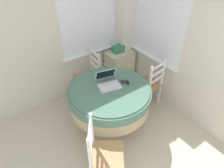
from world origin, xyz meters
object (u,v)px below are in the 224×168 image
object	(u,v)px
computer_mouse	(123,82)
dining_chair_camera_near	(103,153)
dining_chair_near_right_window	(149,85)
laptop	(108,82)
dining_chair_near_back_window	(90,76)
cell_phone	(127,83)
storage_box	(118,49)
round_dining_table	(110,96)
corner_cabinet	(120,67)

from	to	relation	value
computer_mouse	dining_chair_camera_near	bearing A→B (deg)	-140.76
computer_mouse	dining_chair_near_right_window	world-z (taller)	dining_chair_near_right_window
laptop	dining_chair_near_back_window	bearing A→B (deg)	82.64
cell_phone	dining_chair_near_back_window	xyz separation A→B (m)	(-0.16, 0.90, -0.33)
dining_chair_camera_near	storage_box	distance (m)	2.12
dining_chair_camera_near	round_dining_table	bearing A→B (deg)	49.63
computer_mouse	corner_cabinet	size ratio (longest dim) A/B	0.11
laptop	computer_mouse	distance (m)	0.23
storage_box	dining_chair_camera_near	bearing A→B (deg)	-131.64
dining_chair_near_back_window	cell_phone	bearing A→B (deg)	-79.76
corner_cabinet	dining_chair_camera_near	bearing A→B (deg)	-132.51
cell_phone	computer_mouse	bearing A→B (deg)	139.92
corner_cabinet	storage_box	world-z (taller)	storage_box
cell_phone	dining_chair_camera_near	distance (m)	1.10
laptop	corner_cabinet	xyz separation A→B (m)	(0.85, 0.82, -0.46)
corner_cabinet	cell_phone	bearing A→B (deg)	-121.27
laptop	dining_chair_camera_near	xyz separation A→B (m)	(-0.59, -0.75, -0.38)
round_dining_table	dining_chair_near_back_window	bearing A→B (deg)	81.16
computer_mouse	corner_cabinet	xyz separation A→B (m)	(0.64, 0.92, -0.44)
round_dining_table	storage_box	distance (m)	1.24
cell_phone	corner_cabinet	bearing A→B (deg)	58.73
dining_chair_near_back_window	dining_chair_camera_near	xyz separation A→B (m)	(-0.69, -1.51, 0.00)
dining_chair_near_right_window	dining_chair_camera_near	distance (m)	1.58
dining_chair_camera_near	computer_mouse	bearing A→B (deg)	39.24
dining_chair_near_back_window	computer_mouse	bearing A→B (deg)	-82.78
laptop	dining_chair_near_back_window	world-z (taller)	laptop
storage_box	corner_cabinet	bearing A→B (deg)	4.80
round_dining_table	cell_phone	bearing A→B (deg)	-9.66
round_dining_table	computer_mouse	size ratio (longest dim) A/B	15.15
dining_chair_camera_near	corner_cabinet	size ratio (longest dim) A/B	1.33
dining_chair_near_back_window	corner_cabinet	distance (m)	0.75
cell_phone	storage_box	xyz separation A→B (m)	(0.54, 0.96, 0.00)
dining_chair_camera_near	storage_box	size ratio (longest dim) A/B	4.42
cell_phone	storage_box	size ratio (longest dim) A/B	0.60
laptop	cell_phone	bearing A→B (deg)	-28.15
cell_phone	storage_box	bearing A→B (deg)	60.71
cell_phone	dining_chair_near_right_window	xyz separation A→B (m)	(0.57, 0.07, -0.33)
laptop	dining_chair_near_back_window	distance (m)	0.86
round_dining_table	cell_phone	size ratio (longest dim) A/B	9.54
round_dining_table	laptop	xyz separation A→B (m)	(0.03, 0.09, 0.21)
laptop	storage_box	size ratio (longest dim) A/B	1.84
laptop	storage_box	xyz separation A→B (m)	(0.80, 0.82, -0.04)
dining_chair_near_back_window	dining_chair_near_right_window	bearing A→B (deg)	-48.60
computer_mouse	storage_box	distance (m)	1.09
laptop	corner_cabinet	distance (m)	1.27
cell_phone	corner_cabinet	size ratio (longest dim) A/B	0.18
cell_phone	laptop	bearing A→B (deg)	151.85
dining_chair_near_right_window	dining_chair_near_back_window	bearing A→B (deg)	131.40
cell_phone	round_dining_table	bearing A→B (deg)	170.34
computer_mouse	dining_chair_near_back_window	xyz separation A→B (m)	(-0.11, 0.86, -0.35)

